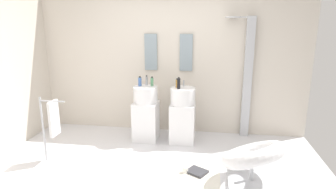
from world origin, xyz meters
The scene contains 17 objects.
ground_plane centered at (0.00, 0.00, -0.02)m, with size 4.80×3.60×0.04m, color silver.
rear_partition centered at (0.00, 1.65, 1.30)m, with size 4.80×0.10×2.60m, color beige.
pedestal_sink_left centered at (-0.31, 1.10, 0.46)m, with size 0.40×0.40×1.03m.
pedestal_sink_right centered at (0.31, 1.10, 0.46)m, with size 0.40×0.40×1.03m.
vanity_mirror_left centered at (-0.31, 1.58, 1.44)m, with size 0.22×0.03×0.63m, color #8C9EA8.
vanity_mirror_right centered at (0.31, 1.58, 1.44)m, with size 0.22×0.03×0.63m, color #8C9EA8.
shower_column centered at (1.35, 1.53, 1.08)m, with size 0.49×0.24×2.05m.
lounge_chair centered at (1.28, -0.07, 0.35)m, with size 1.10×1.10×0.65m.
towel_rack centered at (-1.43, 0.14, 0.63)m, with size 0.37×0.22×0.95m.
area_rug centered at (0.40, -0.04, 0.01)m, with size 1.02×0.89×0.01m, color white.
magazine_charcoal centered at (0.61, 0.09, 0.03)m, with size 0.25×0.21×0.03m, color #38383D.
coffee_mug centered at (0.45, 0.07, 0.05)m, with size 0.08×0.08×0.08m, color white.
soap_bottle_blue centered at (-0.41, 1.14, 1.00)m, with size 0.06×0.06×0.16m.
soap_bottle_amber centered at (0.21, 1.12, 0.99)m, with size 0.05×0.05×0.15m.
soap_bottle_grey centered at (-0.32, 1.23, 1.00)m, with size 0.04×0.04×0.17m.
soap_bottle_black centered at (0.25, 1.01, 1.01)m, with size 0.05×0.05×0.19m.
soap_bottle_green centered at (-0.21, 1.18, 1.00)m, with size 0.05×0.05×0.16m.
Camera 1 is at (0.74, -3.31, 1.95)m, focal length 30.26 mm.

